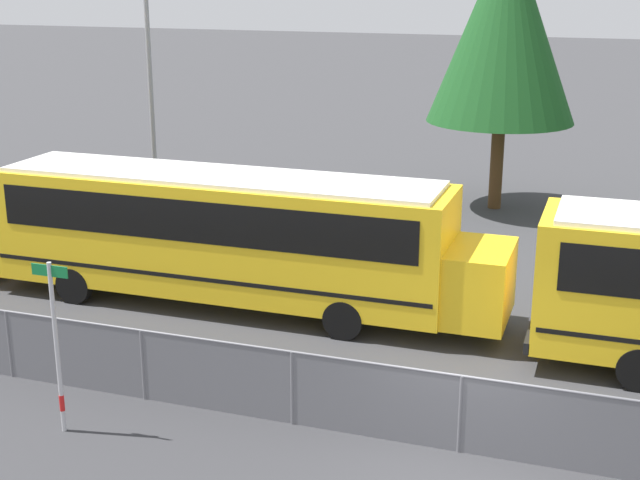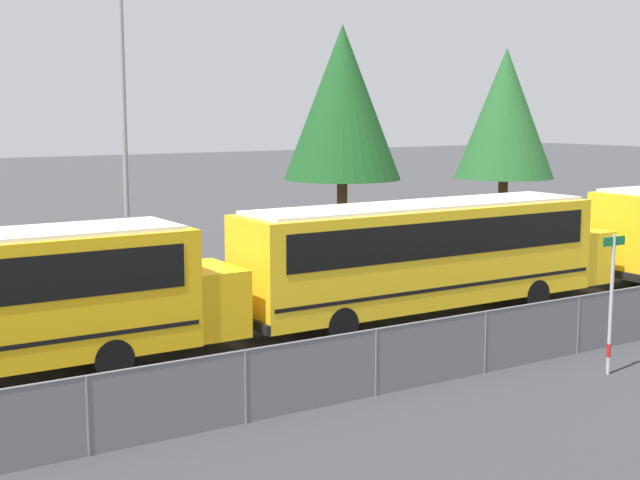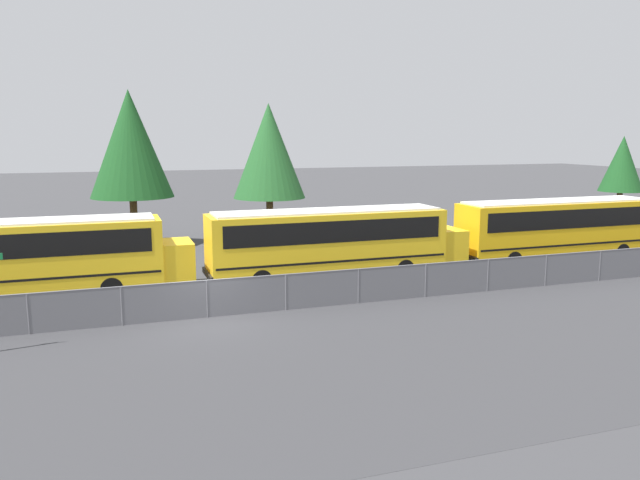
{
  "view_description": "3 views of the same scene",
  "coord_description": "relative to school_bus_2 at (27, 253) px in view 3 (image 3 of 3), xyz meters",
  "views": [
    {
      "loc": [
        2.12,
        -13.49,
        7.87
      ],
      "look_at": [
        -4.25,
        5.15,
        1.87
      ],
      "focal_mm": 50.0,
      "sensor_mm": 36.0,
      "label": 1
    },
    {
      "loc": [
        -22.55,
        -14.35,
        5.85
      ],
      "look_at": [
        -10.1,
        5.22,
        2.47
      ],
      "focal_mm": 50.0,
      "sensor_mm": 36.0,
      "label": 2
    },
    {
      "loc": [
        -3.33,
        -22.44,
        6.68
      ],
      "look_at": [
        6.11,
        4.94,
        1.79
      ],
      "focal_mm": 35.0,
      "sensor_mm": 36.0,
      "label": 3
    }
  ],
  "objects": [
    {
      "name": "tree_0",
      "position": [
        12.89,
        10.4,
        3.77
      ],
      "size": [
        4.49,
        4.49,
        8.63
      ],
      "color": "#51381E",
      "rests_on": "ground_plane"
    },
    {
      "name": "school_bus_3",
      "position": [
        13.13,
        -0.56,
        0.0
      ],
      "size": [
        12.62,
        2.45,
        3.27
      ],
      "color": "yellow",
      "rests_on": "ground_plane"
    },
    {
      "name": "ground_plane",
      "position": [
        6.5,
        -5.09,
        -1.92
      ],
      "size": [
        200.0,
        200.0,
        0.0
      ],
      "primitive_type": "plane",
      "color": "#38383A"
    },
    {
      "name": "fence",
      "position": [
        6.5,
        -5.09,
        -1.18
      ],
      "size": [
        90.53,
        0.07,
        1.44
      ],
      "color": "#9EA0A5",
      "rests_on": "ground_plane"
    },
    {
      "name": "road_strip",
      "position": [
        6.5,
        -11.09,
        -1.92
      ],
      "size": [
        124.46,
        12.0,
        0.01
      ],
      "color": "#333335",
      "rests_on": "ground_plane"
    },
    {
      "name": "tree_3",
      "position": [
        4.7,
        11.45,
        4.23
      ],
      "size": [
        4.88,
        4.88,
        9.34
      ],
      "color": "#51381E",
      "rests_on": "ground_plane"
    },
    {
      "name": "tree_1",
      "position": [
        42.69,
        12.31,
        2.45
      ],
      "size": [
        3.43,
        3.43,
        6.63
      ],
      "color": "#51381E",
      "rests_on": "ground_plane"
    },
    {
      "name": "school_bus_4",
      "position": [
        26.18,
        -0.48,
        0.0
      ],
      "size": [
        12.62,
        2.45,
        3.27
      ],
      "color": "yellow",
      "rests_on": "ground_plane"
    },
    {
      "name": "school_bus_2",
      "position": [
        0.0,
        0.0,
        0.0
      ],
      "size": [
        12.62,
        2.45,
        3.27
      ],
      "color": "yellow",
      "rests_on": "ground_plane"
    }
  ]
}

